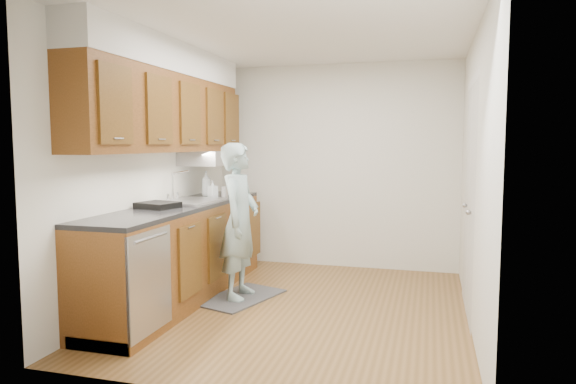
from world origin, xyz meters
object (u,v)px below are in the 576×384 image
object	(u,v)px
soap_bottle_b	(213,189)
steel_can	(225,193)
person	(240,210)
dish_rack	(158,205)
soap_bottle_a	(206,184)
soap_bottle_c	(231,187)

from	to	relation	value
soap_bottle_b	steel_can	size ratio (longest dim) A/B	1.42
person	dish_rack	distance (m)	0.79
person	steel_can	distance (m)	0.58
person	steel_can	bearing A→B (deg)	35.85
soap_bottle_a	person	bearing A→B (deg)	-45.15
soap_bottle_a	steel_can	world-z (taller)	soap_bottle_a
soap_bottle_a	dish_rack	world-z (taller)	soap_bottle_a
soap_bottle_a	soap_bottle_b	world-z (taller)	soap_bottle_a
person	soap_bottle_c	distance (m)	0.95
steel_can	soap_bottle_c	bearing A→B (deg)	101.90
soap_bottle_c	steel_can	size ratio (longest dim) A/B	1.35
soap_bottle_b	steel_can	bearing A→B (deg)	-28.18
person	soap_bottle_a	world-z (taller)	person
soap_bottle_a	dish_rack	size ratio (longest dim) A/B	0.82
soap_bottle_b	dish_rack	xyz separation A→B (m)	(-0.10, -1.02, -0.07)
person	dish_rack	world-z (taller)	person
soap_bottle_b	soap_bottle_c	xyz separation A→B (m)	(0.10, 0.29, -0.00)
dish_rack	soap_bottle_c	bearing A→B (deg)	96.29
person	dish_rack	size ratio (longest dim) A/B	5.04
steel_can	soap_bottle_a	bearing A→B (deg)	146.68
person	soap_bottle_a	distance (m)	0.94
soap_bottle_b	person	bearing A→B (deg)	-46.27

